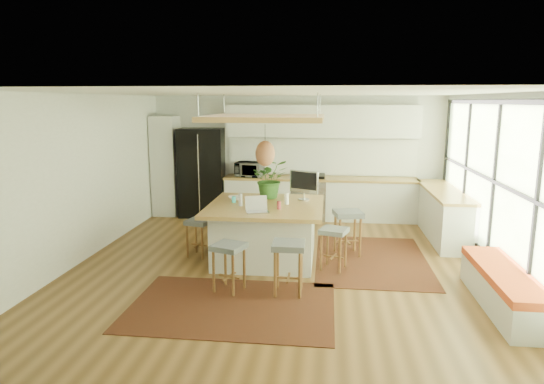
# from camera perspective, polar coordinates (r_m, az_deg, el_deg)

# --- Properties ---
(floor) EXTENTS (7.00, 7.00, 0.00)m
(floor) POSITION_cam_1_polar(r_m,az_deg,el_deg) (7.62, 1.06, -8.89)
(floor) COLOR #4F3316
(floor) RESTS_ON ground
(ceiling) EXTENTS (7.00, 7.00, 0.00)m
(ceiling) POSITION_cam_1_polar(r_m,az_deg,el_deg) (7.17, 1.13, 11.84)
(ceiling) COLOR white
(ceiling) RESTS_ON ground
(wall_back) EXTENTS (6.50, 0.00, 6.50)m
(wall_back) POSITION_cam_1_polar(r_m,az_deg,el_deg) (10.73, 2.98, 4.31)
(wall_back) COLOR beige
(wall_back) RESTS_ON ground
(wall_front) EXTENTS (6.50, 0.00, 6.50)m
(wall_front) POSITION_cam_1_polar(r_m,az_deg,el_deg) (3.91, -4.11, -7.56)
(wall_front) COLOR beige
(wall_front) RESTS_ON ground
(wall_left) EXTENTS (0.00, 7.00, 7.00)m
(wall_left) POSITION_cam_1_polar(r_m,az_deg,el_deg) (8.26, -21.97, 1.53)
(wall_left) COLOR beige
(wall_left) RESTS_ON ground
(wall_right) EXTENTS (0.00, 7.00, 7.00)m
(wall_right) POSITION_cam_1_polar(r_m,az_deg,el_deg) (7.67, 26.02, 0.54)
(wall_right) COLOR beige
(wall_right) RESTS_ON ground
(window_wall) EXTENTS (0.10, 6.20, 2.60)m
(window_wall) POSITION_cam_1_polar(r_m,az_deg,el_deg) (7.66, 25.84, 0.92)
(window_wall) COLOR black
(window_wall) RESTS_ON wall_right
(pantry) EXTENTS (0.55, 0.60, 2.25)m
(pantry) POSITION_cam_1_polar(r_m,az_deg,el_deg) (11.05, -12.63, 3.08)
(pantry) COLOR beige
(pantry) RESTS_ON floor
(back_counter_base) EXTENTS (4.20, 0.60, 0.88)m
(back_counter_base) POSITION_cam_1_polar(r_m,az_deg,el_deg) (10.54, 5.79, -0.86)
(back_counter_base) COLOR beige
(back_counter_base) RESTS_ON floor
(back_counter_top) EXTENTS (4.24, 0.64, 0.05)m
(back_counter_top) POSITION_cam_1_polar(r_m,az_deg,el_deg) (10.45, 5.84, 1.60)
(back_counter_top) COLOR olive
(back_counter_top) RESTS_ON back_counter_base
(backsplash) EXTENTS (4.20, 0.02, 0.80)m
(backsplash) POSITION_cam_1_polar(r_m,az_deg,el_deg) (10.69, 5.92, 4.24)
(backsplash) COLOR white
(backsplash) RESTS_ON wall_back
(upper_cabinets) EXTENTS (4.20, 0.34, 0.70)m
(upper_cabinets) POSITION_cam_1_polar(r_m,az_deg,el_deg) (10.47, 5.99, 8.50)
(upper_cabinets) COLOR beige
(upper_cabinets) RESTS_ON wall_back
(range) EXTENTS (0.76, 0.62, 1.00)m
(range) POSITION_cam_1_polar(r_m,az_deg,el_deg) (10.53, 4.44, -0.51)
(range) COLOR #A5A5AA
(range) RESTS_ON floor
(right_counter_base) EXTENTS (0.60, 2.50, 0.88)m
(right_counter_base) POSITION_cam_1_polar(r_m,az_deg,el_deg) (9.64, 19.95, -2.59)
(right_counter_base) COLOR beige
(right_counter_base) RESTS_ON floor
(right_counter_top) EXTENTS (0.64, 2.54, 0.05)m
(right_counter_top) POSITION_cam_1_polar(r_m,az_deg,el_deg) (9.55, 20.13, 0.10)
(right_counter_top) COLOR olive
(right_counter_top) RESTS_ON right_counter_base
(window_bench) EXTENTS (0.52, 2.00, 0.50)m
(window_bench) POSITION_cam_1_polar(r_m,az_deg,el_deg) (6.76, 26.10, -10.46)
(window_bench) COLOR beige
(window_bench) RESTS_ON floor
(ceiling_panel) EXTENTS (1.86, 1.86, 0.80)m
(ceiling_panel) POSITION_cam_1_polar(r_m,az_deg,el_deg) (7.62, -0.84, 6.90)
(ceiling_panel) COLOR olive
(ceiling_panel) RESTS_ON ceiling
(rug_near) EXTENTS (2.60, 1.80, 0.01)m
(rug_near) POSITION_cam_1_polar(r_m,az_deg,el_deg) (6.24, -4.86, -13.56)
(rug_near) COLOR black
(rug_near) RESTS_ON floor
(rug_right) EXTENTS (1.80, 2.60, 0.01)m
(rug_right) POSITION_cam_1_polar(r_m,az_deg,el_deg) (8.06, 11.86, -7.98)
(rug_right) COLOR black
(rug_right) RESTS_ON floor
(fridge) EXTENTS (1.04, 0.84, 1.99)m
(fridge) POSITION_cam_1_polar(r_m,az_deg,el_deg) (10.85, -8.41, 2.02)
(fridge) COLOR black
(fridge) RESTS_ON floor
(island) EXTENTS (1.85, 1.85, 0.93)m
(island) POSITION_cam_1_polar(r_m,az_deg,el_deg) (7.80, -0.75, -4.85)
(island) COLOR olive
(island) RESTS_ON floor
(stool_near_left) EXTENTS (0.51, 0.51, 0.68)m
(stool_near_left) POSITION_cam_1_polar(r_m,az_deg,el_deg) (6.58, -5.20, -8.93)
(stool_near_left) COLOR #4A4F52
(stool_near_left) RESTS_ON floor
(stool_near_right) EXTENTS (0.43, 0.43, 0.73)m
(stool_near_right) POSITION_cam_1_polar(r_m,az_deg,el_deg) (6.48, 2.00, -9.23)
(stool_near_right) COLOR #4A4F52
(stool_near_right) RESTS_ON floor
(stool_right_front) EXTENTS (0.49, 0.49, 0.66)m
(stool_right_front) POSITION_cam_1_polar(r_m,az_deg,el_deg) (7.42, 7.43, -6.66)
(stool_right_front) COLOR #4A4F52
(stool_right_front) RESTS_ON floor
(stool_right_back) EXTENTS (0.54, 0.54, 0.77)m
(stool_right_back) POSITION_cam_1_polar(r_m,az_deg,el_deg) (8.15, 9.08, -5.10)
(stool_right_back) COLOR #4A4F52
(stool_right_back) RESTS_ON floor
(stool_left_side) EXTENTS (0.46, 0.46, 0.63)m
(stool_left_side) POSITION_cam_1_polar(r_m,az_deg,el_deg) (8.08, -8.79, -5.23)
(stool_left_side) COLOR #4A4F52
(stool_left_side) RESTS_ON floor
(laptop) EXTENTS (0.43, 0.44, 0.25)m
(laptop) POSITION_cam_1_polar(r_m,az_deg,el_deg) (7.13, -1.78, -1.52)
(laptop) COLOR #A5A5AA
(laptop) RESTS_ON island
(monitor) EXTENTS (0.58, 0.43, 0.51)m
(monitor) POSITION_cam_1_polar(r_m,az_deg,el_deg) (8.01, 3.87, 0.87)
(monitor) COLOR #A5A5AA
(monitor) RESTS_ON island
(microwave) EXTENTS (0.63, 0.42, 0.40)m
(microwave) POSITION_cam_1_polar(r_m,az_deg,el_deg) (10.52, -2.74, 2.93)
(microwave) COLOR #A5A5AA
(microwave) RESTS_ON back_counter_top
(island_plant) EXTENTS (0.76, 0.81, 0.53)m
(island_plant) POSITION_cam_1_polar(r_m,az_deg,el_deg) (8.15, -0.21, 1.10)
(island_plant) COLOR #1E4C19
(island_plant) RESTS_ON island
(island_bowl) EXTENTS (0.30, 0.30, 0.06)m
(island_bowl) POSITION_cam_1_polar(r_m,az_deg,el_deg) (8.07, -4.45, -0.73)
(island_bowl) COLOR white
(island_bowl) RESTS_ON island
(island_bottle_0) EXTENTS (0.07, 0.07, 0.19)m
(island_bottle_0) POSITION_cam_1_polar(r_m,az_deg,el_deg) (7.85, -4.65, -0.57)
(island_bottle_0) COLOR #39DCE4
(island_bottle_0) RESTS_ON island
(island_bottle_1) EXTENTS (0.07, 0.07, 0.19)m
(island_bottle_1) POSITION_cam_1_polar(r_m,az_deg,el_deg) (7.58, -3.91, -0.97)
(island_bottle_1) COLOR silver
(island_bottle_1) RESTS_ON island
(island_bottle_2) EXTENTS (0.07, 0.07, 0.19)m
(island_bottle_2) POSITION_cam_1_polar(r_m,az_deg,el_deg) (7.34, 0.87, -1.34)
(island_bottle_2) COLOR #9B333A
(island_bottle_2) RESTS_ON island
(island_bottle_3) EXTENTS (0.07, 0.07, 0.19)m
(island_bottle_3) POSITION_cam_1_polar(r_m,az_deg,el_deg) (7.67, 1.88, -0.81)
(island_bottle_3) COLOR white
(island_bottle_3) RESTS_ON island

